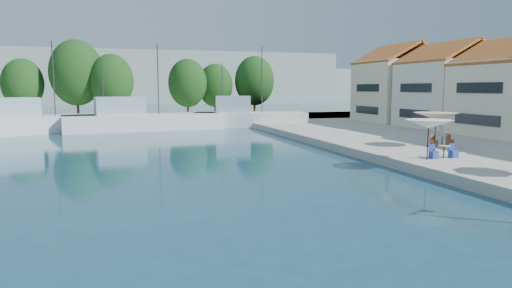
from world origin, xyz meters
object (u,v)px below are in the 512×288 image
object	(u,v)px
umbrella_white	(429,124)
trawler_04	(248,118)
trawler_03	(140,121)
trawler_02	(33,123)
umbrella_cream	(436,116)

from	to	relation	value
umbrella_white	trawler_04	bearing A→B (deg)	93.40
trawler_03	umbrella_white	distance (m)	34.45
trawler_02	umbrella_cream	size ratio (longest dim) A/B	5.75
trawler_02	umbrella_cream	bearing A→B (deg)	-61.34
trawler_04	umbrella_cream	bearing A→B (deg)	-60.13
trawler_04	trawler_02	bearing A→B (deg)	-160.69
trawler_04	umbrella_white	xyz separation A→B (m)	(1.90, -31.96, 1.64)
trawler_02	trawler_04	bearing A→B (deg)	-18.38
trawler_02	trawler_03	world-z (taller)	same
trawler_02	umbrella_white	xyz separation A→B (m)	(25.90, -30.69, 1.64)
trawler_03	umbrella_white	bearing A→B (deg)	-71.19
trawler_02	umbrella_cream	world-z (taller)	trawler_02
trawler_02	umbrella_cream	xyz separation A→B (m)	(30.48, -25.51, 1.71)
trawler_04	trawler_03	bearing A→B (deg)	-159.56
trawler_02	umbrella_white	distance (m)	40.19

